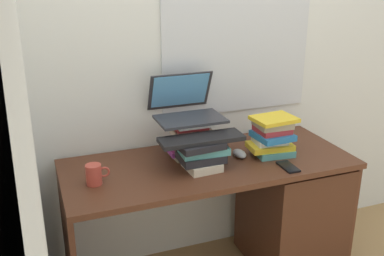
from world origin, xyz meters
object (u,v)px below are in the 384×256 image
at_px(book_stack_side, 272,136).
at_px(mug, 94,174).
at_px(keyboard, 201,139).
at_px(desk, 273,206).
at_px(laptop, 186,107).
at_px(computer_mouse, 240,154).
at_px(book_stack_tall, 190,138).
at_px(cell_phone, 288,167).
at_px(book_stack_keyboard_riser, 202,154).

relative_size(book_stack_side, mug, 2.23).
relative_size(keyboard, mug, 3.74).
xyz_separation_m(desk, laptop, (-0.45, 0.19, 0.58)).
relative_size(book_stack_side, keyboard, 0.60).
relative_size(laptop, computer_mouse, 3.32).
bearing_deg(mug, keyboard, -1.24).
height_order(desk, book_stack_tall, book_stack_tall).
bearing_deg(computer_mouse, keyboard, -167.15).
relative_size(desk, cell_phone, 11.05).
bearing_deg(keyboard, computer_mouse, 13.67).
bearing_deg(computer_mouse, mug, -176.74).
height_order(book_stack_side, computer_mouse, book_stack_side).
relative_size(desk, mug, 13.39).
distance_m(desk, book_stack_side, 0.44).
relative_size(desk, book_stack_keyboard_riser, 5.79).
distance_m(book_stack_side, cell_phone, 0.20).
xyz_separation_m(book_stack_tall, keyboard, (-0.00, -0.17, 0.06)).
bearing_deg(book_stack_keyboard_riser, laptop, 89.40).
distance_m(desk, cell_phone, 0.39).
distance_m(computer_mouse, cell_phone, 0.27).
bearing_deg(computer_mouse, book_stack_side, -9.65).
bearing_deg(laptop, desk, -23.20).
bearing_deg(desk, laptop, 156.80).
bearing_deg(desk, book_stack_tall, 163.93).
xyz_separation_m(book_stack_tall, cell_phone, (0.41, -0.32, -0.09)).
distance_m(laptop, computer_mouse, 0.38).
relative_size(keyboard, computer_mouse, 4.04).
height_order(book_stack_tall, cell_phone, book_stack_tall).
bearing_deg(keyboard, cell_phone, -19.36).
bearing_deg(book_stack_keyboard_riser, book_stack_side, 4.20).
xyz_separation_m(mug, cell_phone, (0.94, -0.16, -0.04)).
height_order(desk, laptop, laptop).
distance_m(desk, laptop, 0.76).
height_order(mug, cell_phone, mug).
bearing_deg(laptop, book_stack_keyboard_riser, -90.60).
distance_m(keyboard, cell_phone, 0.46).
bearing_deg(book_stack_keyboard_riser, cell_phone, -19.58).
bearing_deg(book_stack_side, cell_phone, -91.56).
xyz_separation_m(desk, computer_mouse, (-0.21, 0.02, 0.35)).
height_order(book_stack_keyboard_riser, keyboard, keyboard).
xyz_separation_m(book_stack_keyboard_riser, keyboard, (0.00, 0.00, 0.08)).
relative_size(mug, cell_phone, 0.82).
height_order(book_stack_side, cell_phone, book_stack_side).
bearing_deg(book_stack_side, laptop, 153.86).
distance_m(laptop, cell_phone, 0.61).
height_order(laptop, cell_phone, laptop).
height_order(book_stack_side, laptop, laptop).
relative_size(book_stack_keyboard_riser, cell_phone, 1.91).
bearing_deg(book_stack_keyboard_riser, keyboard, 80.89).
relative_size(book_stack_keyboard_riser, computer_mouse, 2.49).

